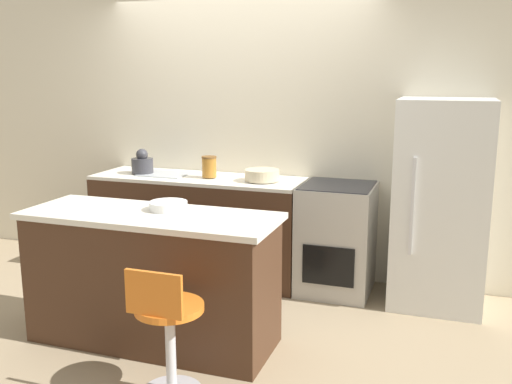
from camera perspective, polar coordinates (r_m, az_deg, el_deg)
The scene contains 11 objects.
ground_plane at distance 5.02m, azimuth -4.17°, elevation -9.70°, with size 14.00×14.00×0.00m, color #998466.
wall_back at distance 5.32m, azimuth -1.50°, elevation 6.01°, with size 8.00×0.06×2.60m.
back_counter at distance 5.28m, azimuth -5.72°, elevation -3.38°, with size 1.93×0.63×0.93m.
kitchen_island at distance 4.02m, azimuth -10.34°, elevation -8.44°, with size 1.75×0.65×0.92m.
oven_range at distance 4.89m, azimuth 8.04°, elevation -4.62°, with size 0.60×0.64×0.93m.
refrigerator at distance 4.72m, azimuth 17.97°, elevation -1.18°, with size 0.71×0.67×1.65m.
stool_chair at distance 3.36m, azimuth -8.80°, elevation -13.71°, with size 0.39×0.39×0.81m.
kettle at distance 5.39m, azimuth -11.30°, elevation 2.82°, with size 0.20×0.20×0.23m.
mixing_bowl at distance 4.91m, azimuth 0.61°, elevation 1.71°, with size 0.30×0.30×0.10m.
canister_jar at distance 5.08m, azimuth -4.70°, elevation 2.54°, with size 0.13×0.13×0.19m.
fruit_bowl at distance 3.94m, azimuth -8.77°, elevation -1.37°, with size 0.26×0.26×0.06m.
Camera 1 is at (1.86, -4.28, 1.84)m, focal length 40.00 mm.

